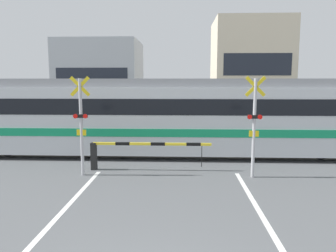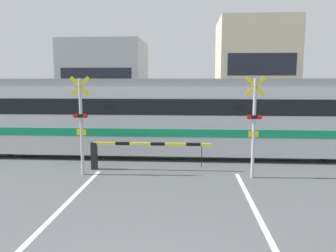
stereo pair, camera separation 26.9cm
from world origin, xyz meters
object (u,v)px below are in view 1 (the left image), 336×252
at_px(crossing_barrier_near, 128,149).
at_px(crossing_signal_left, 81,121).
at_px(commuter_train, 162,114).
at_px(crossing_barrier_far, 200,127).
at_px(pedestrian, 167,119).
at_px(crossing_signal_right, 254,122).

xyz_separation_m(crossing_barrier_near, crossing_signal_left, (-1.45, -0.71, 1.11)).
relative_size(commuter_train, crossing_barrier_near, 4.90).
bearing_deg(crossing_barrier_near, crossing_barrier_far, 63.73).
bearing_deg(pedestrian, crossing_signal_right, -69.40).
bearing_deg(crossing_barrier_far, crossing_signal_right, -77.64).
relative_size(commuter_train, crossing_signal_right, 6.32).
relative_size(crossing_signal_right, pedestrian, 2.02).
relative_size(crossing_barrier_near, pedestrian, 2.61).
distance_m(crossing_signal_left, crossing_signal_right, 5.83).
bearing_deg(commuter_train, crossing_signal_right, -46.04).
xyz_separation_m(crossing_barrier_far, pedestrian, (-1.86, 2.17, 0.20)).
height_order(crossing_barrier_near, crossing_signal_left, crossing_signal_left).
xyz_separation_m(commuter_train, crossing_signal_left, (-2.55, -3.41, 0.10)).
height_order(crossing_barrier_far, crossing_signal_right, crossing_signal_right).
bearing_deg(crossing_barrier_far, crossing_signal_left, -123.41).
relative_size(crossing_barrier_near, crossing_barrier_far, 1.00).
xyz_separation_m(crossing_barrier_near, crossing_signal_right, (4.38, -0.71, 1.11)).
bearing_deg(pedestrian, crossing_barrier_far, -49.49).
bearing_deg(crossing_barrier_near, crossing_signal_right, -9.27).
distance_m(crossing_barrier_near, pedestrian, 8.17).
distance_m(commuter_train, crossing_signal_left, 4.25).
distance_m(crossing_barrier_far, pedestrian, 2.87).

